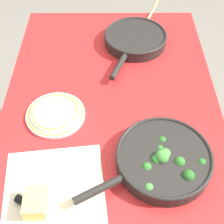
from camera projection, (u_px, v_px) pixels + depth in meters
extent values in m
plane|color=slate|center=(112.00, 205.00, 1.70)|extent=(14.00, 14.00, 0.00)
cube|color=red|center=(112.00, 118.00, 1.13)|extent=(1.34, 0.80, 0.03)
cylinder|color=#BCBCC1|center=(53.00, 79.00, 1.82)|extent=(0.05, 0.05, 0.74)
cylinder|color=#BCBCC1|center=(170.00, 79.00, 1.82)|extent=(0.05, 0.05, 0.74)
cylinder|color=black|center=(164.00, 159.00, 0.97)|extent=(0.30, 0.30, 0.05)
torus|color=black|center=(165.00, 155.00, 0.96)|extent=(0.30, 0.30, 0.01)
cylinder|color=black|center=(100.00, 189.00, 0.89)|extent=(0.10, 0.15, 0.02)
cylinder|color=#357027|center=(165.00, 158.00, 0.98)|extent=(0.01, 0.01, 0.02)
sphere|color=#428438|center=(166.00, 154.00, 0.96)|extent=(0.04, 0.04, 0.04)
cylinder|color=#205218|center=(201.00, 166.00, 0.96)|extent=(0.01, 0.01, 0.02)
sphere|color=#286023|center=(202.00, 163.00, 0.95)|extent=(0.03, 0.03, 0.03)
cylinder|color=#245B1C|center=(147.00, 171.00, 0.95)|extent=(0.01, 0.01, 0.02)
sphere|color=#2D6B28|center=(147.00, 168.00, 0.94)|extent=(0.03, 0.03, 0.03)
cylinder|color=#357027|center=(149.00, 191.00, 0.91)|extent=(0.01, 0.01, 0.02)
sphere|color=#428438|center=(150.00, 188.00, 0.89)|extent=(0.03, 0.03, 0.03)
cylinder|color=#245B1C|center=(160.00, 153.00, 1.00)|extent=(0.01, 0.01, 0.02)
sphere|color=#2D6B28|center=(161.00, 149.00, 0.98)|extent=(0.03, 0.03, 0.03)
cylinder|color=#245B1C|center=(156.00, 164.00, 0.97)|extent=(0.01, 0.01, 0.02)
sphere|color=#2D6B28|center=(157.00, 160.00, 0.95)|extent=(0.04, 0.04, 0.04)
cylinder|color=#357027|center=(161.00, 162.00, 0.97)|extent=(0.02, 0.02, 0.02)
sphere|color=#428438|center=(163.00, 157.00, 0.95)|extent=(0.04, 0.04, 0.04)
cylinder|color=#245B1C|center=(179.00, 166.00, 0.96)|extent=(0.01, 0.01, 0.02)
sphere|color=#2D6B28|center=(180.00, 162.00, 0.95)|extent=(0.04, 0.04, 0.04)
cylinder|color=#205218|center=(162.00, 144.00, 1.02)|extent=(0.01, 0.01, 0.02)
sphere|color=#286023|center=(163.00, 141.00, 1.00)|extent=(0.03, 0.03, 0.03)
cylinder|color=#205218|center=(188.00, 180.00, 0.93)|extent=(0.01, 0.01, 0.02)
sphere|color=#286023|center=(189.00, 176.00, 0.91)|extent=(0.04, 0.04, 0.04)
cube|color=#AD7F4C|center=(187.00, 166.00, 0.96)|extent=(0.04, 0.04, 0.03)
cube|color=#9E703D|center=(169.00, 159.00, 0.98)|extent=(0.03, 0.03, 0.03)
cube|color=#9E703D|center=(181.00, 148.00, 1.00)|extent=(0.05, 0.04, 0.03)
cube|color=#9E703D|center=(168.00, 190.00, 0.91)|extent=(0.04, 0.03, 0.03)
cylinder|color=black|center=(136.00, 39.00, 1.38)|extent=(0.27, 0.27, 0.05)
torus|color=black|center=(136.00, 35.00, 1.36)|extent=(0.28, 0.28, 0.01)
cylinder|color=black|center=(119.00, 66.00, 1.24)|extent=(0.15, 0.08, 0.02)
cylinder|color=#E5CC60|center=(136.00, 40.00, 1.38)|extent=(0.22, 0.22, 0.02)
cylinder|color=tan|center=(150.00, 17.00, 1.52)|extent=(0.30, 0.12, 0.02)
ellipsoid|color=tan|center=(139.00, 38.00, 1.41)|extent=(0.07, 0.06, 0.02)
cube|color=beige|center=(55.00, 200.00, 0.91)|extent=(0.39, 0.34, 0.00)
cube|color=silver|center=(63.00, 223.00, 0.86)|extent=(0.09, 0.14, 0.01)
cylinder|color=black|center=(29.00, 204.00, 0.89)|extent=(0.06, 0.09, 0.02)
cube|color=#EACC66|center=(37.00, 203.00, 0.88)|extent=(0.09, 0.07, 0.05)
cylinder|color=white|center=(56.00, 116.00, 1.11)|extent=(0.21, 0.21, 0.01)
torus|color=gold|center=(56.00, 115.00, 1.11)|extent=(0.20, 0.20, 0.01)
cylinder|color=white|center=(56.00, 114.00, 1.10)|extent=(0.17, 0.17, 0.01)
torus|color=gold|center=(56.00, 112.00, 1.10)|extent=(0.17, 0.17, 0.01)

